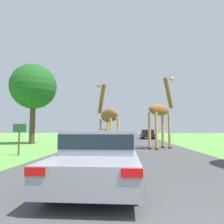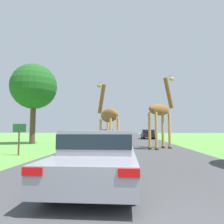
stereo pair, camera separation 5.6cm
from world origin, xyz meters
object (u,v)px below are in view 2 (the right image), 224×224
(car_queue_right, at_px, (101,137))
(car_far_ahead, at_px, (148,134))
(tree_centre_back, at_px, (34,87))
(sign_post, at_px, (19,133))
(car_lead_maroon, at_px, (100,154))
(car_queue_left, at_px, (107,134))
(giraffe_near_road, at_px, (108,115))
(giraffe_companion, at_px, (161,111))

(car_queue_right, distance_m, car_far_ahead, 12.96)
(car_queue_right, xyz_separation_m, tree_centre_back, (-6.47, 0.64, 4.66))
(car_far_ahead, xyz_separation_m, sign_post, (-8.60, -19.23, 0.42))
(car_lead_maroon, distance_m, tree_centre_back, 15.92)
(car_far_ahead, bearing_deg, tree_centre_back, -136.57)
(car_queue_left, bearing_deg, car_far_ahead, 9.59)
(tree_centre_back, bearing_deg, car_lead_maroon, -58.15)
(sign_post, bearing_deg, car_queue_left, 81.44)
(car_lead_maroon, height_order, sign_post, sign_post)
(car_lead_maroon, bearing_deg, tree_centre_back, 121.85)
(giraffe_near_road, distance_m, sign_post, 5.64)
(giraffe_companion, bearing_deg, tree_centre_back, -153.64)
(giraffe_companion, relative_size, tree_centre_back, 0.73)
(giraffe_near_road, xyz_separation_m, car_far_ahead, (4.33, 15.72, -1.56))
(giraffe_near_road, bearing_deg, car_queue_left, 60.88)
(giraffe_near_road, distance_m, car_lead_maroon, 8.55)
(car_far_ahead, bearing_deg, giraffe_near_road, -105.39)
(giraffe_companion, xyz_separation_m, car_queue_left, (-5.17, 14.11, -1.86))
(car_lead_maroon, relative_size, sign_post, 2.67)
(car_queue_right, distance_m, sign_post, 8.12)
(giraffe_companion, relative_size, car_far_ahead, 1.27)
(giraffe_near_road, distance_m, car_far_ahead, 16.38)
(giraffe_companion, distance_m, tree_centre_back, 12.11)
(giraffe_companion, bearing_deg, sign_post, -106.62)
(giraffe_near_road, xyz_separation_m, car_lead_maroon, (0.56, -8.38, -1.58))
(car_lead_maroon, relative_size, car_queue_left, 1.06)
(car_lead_maroon, height_order, tree_centre_back, tree_centre_back)
(giraffe_near_road, height_order, car_queue_left, giraffe_near_road)
(car_lead_maroon, relative_size, tree_centre_back, 0.57)
(car_queue_left, bearing_deg, sign_post, -98.56)
(car_queue_right, bearing_deg, giraffe_near_road, -75.57)
(car_queue_right, bearing_deg, car_queue_left, 92.73)
(giraffe_near_road, xyz_separation_m, giraffe_companion, (3.65, 0.63, 0.32))
(car_queue_left, bearing_deg, tree_centre_back, -120.31)
(giraffe_near_road, relative_size, tree_centre_back, 0.65)
(sign_post, bearing_deg, car_far_ahead, 65.91)
(tree_centre_back, height_order, sign_post, tree_centre_back)
(giraffe_companion, height_order, car_queue_left, giraffe_companion)
(giraffe_companion, relative_size, car_queue_left, 1.34)
(giraffe_companion, bearing_deg, car_queue_right, -169.44)
(car_far_ahead, relative_size, sign_post, 2.65)
(car_far_ahead, bearing_deg, giraffe_companion, -92.59)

